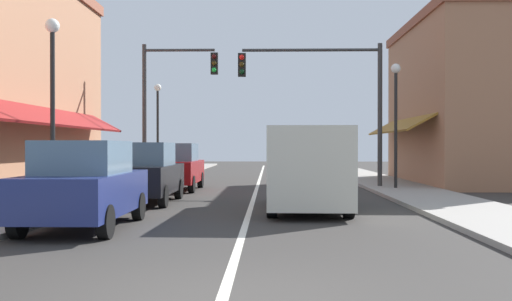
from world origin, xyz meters
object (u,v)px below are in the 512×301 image
object	(u,v)px
parked_car_nearest_left	(84,185)
street_lamp_right_mid	(396,105)
traffic_signal_mast_arm	(330,89)
street_lamp_left_near	(53,82)
van_in_lane	(308,166)
traffic_signal_left_corner	(168,92)
street_lamp_left_far	(158,115)
parked_car_second_left	(144,173)
parked_car_third_left	(175,167)

from	to	relation	value
parked_car_nearest_left	street_lamp_right_mid	size ratio (longest dim) A/B	0.87
traffic_signal_mast_arm	street_lamp_right_mid	bearing A→B (deg)	-23.01
street_lamp_right_mid	street_lamp_left_near	bearing A→B (deg)	-144.90
van_in_lane	street_lamp_left_near	distance (m)	6.83
van_in_lane	street_lamp_right_mid	xyz separation A→B (m)	(3.70, 6.68, 2.05)
traffic_signal_left_corner	street_lamp_left_far	xyz separation A→B (m)	(-1.33, 4.65, -0.71)
parked_car_nearest_left	street_lamp_left_far	distance (m)	17.83
street_lamp_right_mid	street_lamp_left_far	distance (m)	12.71
parked_car_nearest_left	parked_car_second_left	size ratio (longest dim) A/B	1.00
parked_car_second_left	traffic_signal_mast_arm	size ratio (longest dim) A/B	0.72
street_lamp_left_near	parked_car_second_left	bearing A→B (deg)	52.08
van_in_lane	street_lamp_left_near	world-z (taller)	street_lamp_left_near
parked_car_second_left	traffic_signal_mast_arm	distance (m)	8.87
street_lamp_right_mid	parked_car_nearest_left	bearing A→B (deg)	-129.71
parked_car_second_left	traffic_signal_left_corner	world-z (taller)	traffic_signal_left_corner
traffic_signal_mast_arm	street_lamp_right_mid	size ratio (longest dim) A/B	1.20
parked_car_nearest_left	street_lamp_left_near	world-z (taller)	street_lamp_left_near
van_in_lane	parked_car_nearest_left	bearing A→B (deg)	-142.35
parked_car_nearest_left	traffic_signal_mast_arm	world-z (taller)	traffic_signal_mast_arm
parked_car_nearest_left	van_in_lane	distance (m)	5.84
parked_car_nearest_left	parked_car_second_left	world-z (taller)	same
street_lamp_left_near	parked_car_nearest_left	bearing A→B (deg)	-59.42
traffic_signal_mast_arm	parked_car_nearest_left	bearing A→B (deg)	-118.61
parked_car_nearest_left	parked_car_second_left	xyz separation A→B (m)	(0.07, 5.32, 0.00)
parked_car_nearest_left	parked_car_third_left	bearing A→B (deg)	88.67
parked_car_third_left	street_lamp_right_mid	distance (m)	8.56
traffic_signal_mast_arm	street_lamp_left_near	xyz separation A→B (m)	(-7.83, -8.14, -0.62)
parked_car_nearest_left	parked_car_second_left	bearing A→B (deg)	88.87
traffic_signal_left_corner	street_lamp_right_mid	world-z (taller)	traffic_signal_left_corner
van_in_lane	street_lamp_right_mid	world-z (taller)	street_lamp_right_mid
parked_car_second_left	parked_car_third_left	size ratio (longest dim) A/B	1.00
parked_car_third_left	parked_car_nearest_left	bearing A→B (deg)	-91.07
street_lamp_left_near	street_lamp_right_mid	size ratio (longest dim) A/B	1.03
parked_car_nearest_left	traffic_signal_mast_arm	bearing A→B (deg)	60.98
traffic_signal_left_corner	van_in_lane	bearing A→B (deg)	-60.88
traffic_signal_mast_arm	street_lamp_left_far	world-z (taller)	traffic_signal_mast_arm
parked_car_third_left	van_in_lane	bearing A→B (deg)	-56.67
street_lamp_right_mid	parked_car_second_left	bearing A→B (deg)	-150.07
traffic_signal_left_corner	street_lamp_left_near	bearing A→B (deg)	-96.86
van_in_lane	traffic_signal_mast_arm	bearing A→B (deg)	81.52
parked_car_second_left	traffic_signal_left_corner	size ratio (longest dim) A/B	0.69
parked_car_second_left	parked_car_third_left	distance (m)	4.99
parked_car_nearest_left	parked_car_third_left	size ratio (longest dim) A/B	1.00
parked_car_third_left	van_in_lane	xyz separation A→B (m)	(4.55, -6.88, 0.27)
parked_car_nearest_left	parked_car_second_left	distance (m)	5.32
parked_car_third_left	street_lamp_left_far	world-z (taller)	street_lamp_left_far
van_in_lane	traffic_signal_left_corner	xyz separation A→B (m)	(-5.28, 9.48, 2.79)
parked_car_third_left	traffic_signal_left_corner	xyz separation A→B (m)	(-0.73, 2.60, 3.06)
van_in_lane	traffic_signal_left_corner	world-z (taller)	traffic_signal_left_corner
traffic_signal_left_corner	street_lamp_left_far	world-z (taller)	traffic_signal_left_corner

